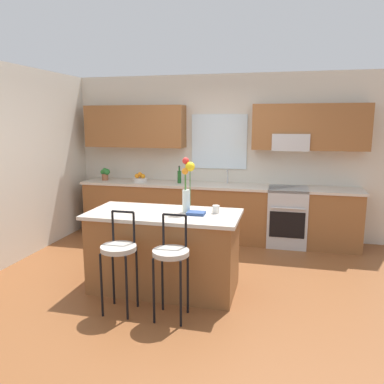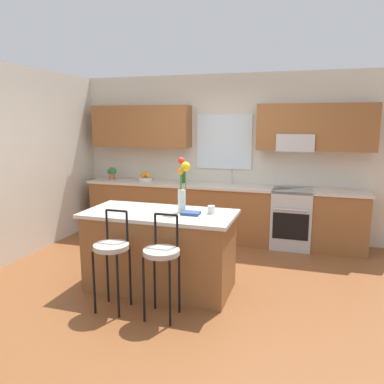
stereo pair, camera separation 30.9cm
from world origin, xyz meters
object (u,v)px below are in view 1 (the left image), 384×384
Objects in this scene: oven_range at (287,216)px; bar_stool_middle at (171,257)px; bar_stool_near at (119,253)px; mug_ceramic at (216,209)px; bottle_olive_oil at (179,176)px; kitchen_island at (164,251)px; potted_plant_small at (105,173)px; fruit_bowl_oranges at (140,178)px; flower_vase at (187,184)px; cookbook at (196,213)px.

oven_range is 2.87m from bar_stool_middle.
bar_stool_near is 1.00× the size of bar_stool_middle.
mug_ceramic is (-0.81, -1.90, 0.51)m from oven_range.
bar_stool_near is 2.70m from bottle_olive_oil.
kitchen_island is 1.66× the size of bar_stool_near.
mug_ceramic is at bearing -39.81° from potted_plant_small.
fruit_bowl_oranges reaches higher than bar_stool_near.
flower_vase is (-0.02, 0.70, 0.61)m from bar_stool_middle.
potted_plant_small is (-2.00, 2.66, 0.41)m from bar_stool_middle.
kitchen_island is at bearing -169.61° from mug_ceramic.
flower_vase reaches higher than mug_ceramic.
bar_stool_middle is 11.58× the size of mug_ceramic.
bar_stool_middle is 5.21× the size of cookbook.
bar_stool_near is 3.62× the size of bottle_olive_oil.
bar_stool_near is at bearing -139.48° from mug_ceramic.
bottle_olive_oil reaches higher than cookbook.
kitchen_island is 0.61m from cookbook.
bar_stool_near is 0.95m from cookbook.
bottle_olive_oil is (-0.64, 1.97, -0.21)m from flower_vase.
cookbook is 2.52m from fruit_bowl_oranges.
kitchen_island is 0.71m from bar_stool_near.
kitchen_island is at bearing -124.64° from oven_range.
mug_ceramic is at bearing -112.93° from oven_range.
flower_vase is at bearing -55.74° from fruit_bowl_oranges.
fruit_bowl_oranges reaches higher than mug_ceramic.
mug_ceramic is 0.45× the size of cookbook.
bar_stool_middle is 2.77m from bottle_olive_oil.
fruit_bowl_oranges is at bearing 179.75° from bottle_olive_oil.
flower_vase is at bearing 147.01° from cookbook.
potted_plant_small reaches higher than oven_range.
potted_plant_small reaches higher than bar_stool_near.
bottle_olive_oil is at bearing 179.20° from oven_range.
bar_stool_middle is at bearing -88.74° from flower_vase.
cookbook is at bearing -44.10° from potted_plant_small.
flower_vase is 2.60× the size of fruit_bowl_oranges.
cookbook is 0.69× the size of bottle_olive_oil.
fruit_bowl_oranges is 0.70m from bottle_olive_oil.
bar_stool_near and bar_stool_middle have the same top height.
flower_vase reaches higher than cookbook.
cookbook is at bearing -54.47° from fruit_bowl_oranges.
potted_plant_small is (-3.12, 0.02, 0.58)m from oven_range.
bar_stool_middle is (0.28, -0.63, 0.17)m from kitchen_island.
oven_range is at bearing 57.75° from bar_stool_near.
bar_stool_near reaches higher than cookbook.
bar_stool_near is at bearing -127.52° from flower_vase.
oven_range is 2.53m from fruit_bowl_oranges.
bottle_olive_oil is at bearing -0.25° from fruit_bowl_oranges.
potted_plant_small is at bearing 179.57° from oven_range.
oven_range is at bearing -0.64° from fruit_bowl_oranges.
kitchen_island is 2.36m from fruit_bowl_oranges.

